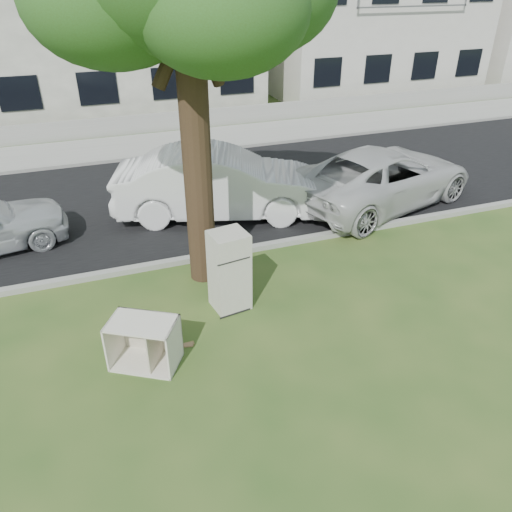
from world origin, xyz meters
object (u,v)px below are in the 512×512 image
object	(u,v)px
cabinet	(144,343)
car_center	(220,183)
fridge	(229,271)
car_right	(383,177)

from	to	relation	value
cabinet	car_center	xyz separation A→B (m)	(2.69, 4.98, 0.45)
fridge	car_center	bearing A→B (deg)	67.59
car_right	fridge	bearing A→B (deg)	104.82
fridge	cabinet	xyz separation A→B (m)	(-1.73, -1.05, -0.36)
fridge	car_right	bearing A→B (deg)	22.69
fridge	car_right	size ratio (longest dim) A/B	0.29
car_right	car_center	bearing A→B (deg)	63.49
cabinet	car_right	world-z (taller)	car_right
fridge	car_center	size ratio (longest dim) A/B	0.30
cabinet	car_right	distance (m)	8.14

